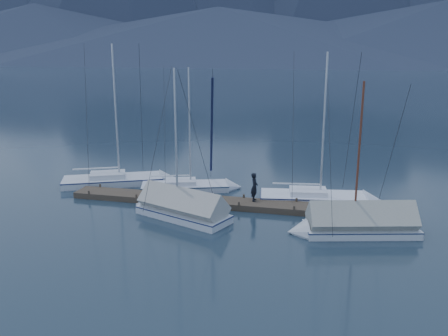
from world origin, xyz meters
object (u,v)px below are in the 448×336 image
at_px(sailboat_open_right, 329,199).
at_px(sailboat_covered_far, 176,209).
at_px(sailboat_open_mid, 198,187).
at_px(person, 254,187).
at_px(sailboat_covered_near, 351,226).
at_px(sailboat_open_left, 128,181).

bearing_deg(sailboat_open_right, sailboat_covered_far, -151.16).
xyz_separation_m(sailboat_open_mid, person, (4.01, -2.39, 1.00)).
xyz_separation_m(sailboat_open_mid, sailboat_covered_near, (9.21, -5.27, 0.25)).
relative_size(sailboat_open_mid, person, 5.18).
relative_size(sailboat_open_right, sailboat_covered_near, 1.16).
bearing_deg(sailboat_open_left, sailboat_open_right, -4.11).
height_order(sailboat_open_mid, sailboat_covered_near, sailboat_open_mid).
relative_size(sailboat_open_left, sailboat_open_right, 1.05).
height_order(sailboat_open_mid, sailboat_covered_far, sailboat_covered_far).
bearing_deg(sailboat_covered_far, sailboat_open_right, 28.84).
distance_m(sailboat_open_left, sailboat_open_mid, 4.90).
distance_m(sailboat_covered_near, sailboat_covered_far, 8.95).
height_order(sailboat_open_left, sailboat_open_mid, sailboat_open_left).
bearing_deg(sailboat_covered_far, sailboat_open_mid, 93.05).
height_order(sailboat_open_right, sailboat_covered_far, sailboat_open_right).
relative_size(sailboat_open_left, sailboat_open_mid, 1.18).
relative_size(sailboat_open_left, sailboat_covered_far, 1.15).
xyz_separation_m(sailboat_open_mid, sailboat_covered_far, (0.26, -4.93, 0.27)).
height_order(sailboat_open_left, sailboat_open_right, sailboat_open_left).
xyz_separation_m(sailboat_covered_far, person, (3.75, 2.53, 0.73)).
bearing_deg(sailboat_open_right, sailboat_covered_near, -76.19).
xyz_separation_m(sailboat_open_left, sailboat_covered_far, (5.15, -5.23, 0.24)).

